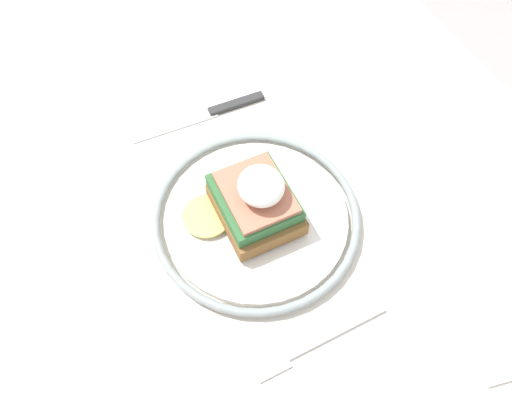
{
  "coord_description": "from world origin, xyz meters",
  "views": [
    {
      "loc": [
        -0.24,
        0.17,
        1.26
      ],
      "look_at": [
        0.02,
        0.04,
        0.78
      ],
      "focal_mm": 35.0,
      "sensor_mm": 36.0,
      "label": 1
    }
  ],
  "objects_px": {
    "fork": "(314,343)",
    "knife": "(210,113)",
    "sandwich": "(255,200)",
    "napkin": "(502,316)",
    "plate": "(256,217)"
  },
  "relations": [
    {
      "from": "fork",
      "to": "knife",
      "type": "xyz_separation_m",
      "value": [
        0.33,
        -0.02,
        0.0
      ]
    },
    {
      "from": "napkin",
      "to": "sandwich",
      "type": "bearing_deg",
      "value": 40.12
    },
    {
      "from": "plate",
      "to": "knife",
      "type": "distance_m",
      "value": 0.18
    },
    {
      "from": "sandwich",
      "to": "napkin",
      "type": "bearing_deg",
      "value": -139.88
    },
    {
      "from": "plate",
      "to": "fork",
      "type": "xyz_separation_m",
      "value": [
        -0.16,
        0.01,
        -0.01
      ]
    },
    {
      "from": "fork",
      "to": "plate",
      "type": "bearing_deg",
      "value": -3.24
    },
    {
      "from": "knife",
      "to": "napkin",
      "type": "relative_size",
      "value": 1.51
    },
    {
      "from": "sandwich",
      "to": "knife",
      "type": "height_order",
      "value": "sandwich"
    },
    {
      "from": "plate",
      "to": "sandwich",
      "type": "bearing_deg",
      "value": 12.87
    },
    {
      "from": "sandwich",
      "to": "fork",
      "type": "relative_size",
      "value": 0.8
    },
    {
      "from": "fork",
      "to": "knife",
      "type": "bearing_deg",
      "value": -4.04
    },
    {
      "from": "knife",
      "to": "napkin",
      "type": "height_order",
      "value": "same"
    },
    {
      "from": "sandwich",
      "to": "knife",
      "type": "relative_size",
      "value": 0.65
    },
    {
      "from": "sandwich",
      "to": "napkin",
      "type": "distance_m",
      "value": 0.29
    },
    {
      "from": "fork",
      "to": "napkin",
      "type": "relative_size",
      "value": 1.24
    }
  ]
}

